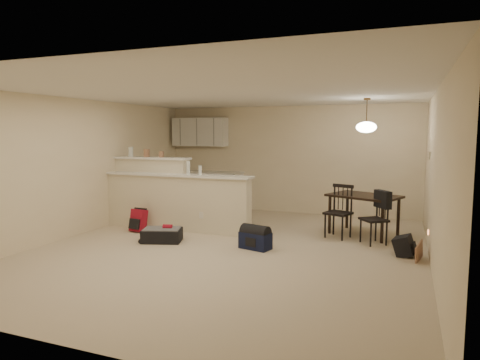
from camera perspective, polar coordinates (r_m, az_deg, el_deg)
The scene contains 19 objects.
room at distance 6.84m, azimuth -1.36°, elevation 1.03°, with size 7.00×7.02×2.50m.
breakfast_bar at distance 8.58m, azimuth -9.68°, elevation -2.30°, with size 3.08×0.58×1.39m.
upper_cabinets at distance 10.75m, azimuth -5.37°, elevation 6.39°, with size 1.40×0.34×0.70m, color white.
kitchen_counter at distance 10.64m, azimuth -4.64°, elevation -1.43°, with size 1.80×0.60×0.90m, color white.
thermostat at distance 7.84m, azimuth 23.97°, elevation 3.00°, with size 0.02×0.12×0.12m, color beige.
jar at distance 9.12m, azimuth -14.36°, elevation 3.67°, with size 0.10×0.10×0.20m, color silver.
cereal_box at distance 8.90m, azimuth -12.35°, elevation 3.53°, with size 0.10×0.07×0.16m, color #A57455.
small_box at distance 8.72m, azimuth -10.44°, elevation 3.39°, with size 0.08×0.06×0.12m, color #A57455.
bottle_a at distance 8.18m, azimuth -6.90°, elevation 1.64°, with size 0.07×0.07×0.26m, color silver.
bottle_b at distance 8.07m, azimuth -5.34°, elevation 1.31°, with size 0.06×0.06×0.18m, color silver.
dining_table at distance 8.16m, azimuth 16.20°, elevation -2.55°, with size 1.41×1.20×0.75m.
pendant_lamp at distance 8.07m, azimuth 16.49°, elevation 6.84°, with size 0.36×0.36×0.62m.
dining_chair_near at distance 7.87m, azimuth 12.96°, elevation -4.12°, with size 0.42×0.40×0.95m, color black, non-canonical shape.
dining_chair_far at distance 7.59m, azimuth 17.41°, elevation -4.87°, with size 0.39×0.37×0.89m, color black, non-canonical shape.
suitcase at distance 7.59m, azimuth -10.35°, elevation -7.27°, with size 0.65×0.42×0.22m, color black.
red_backpack at distance 8.43m, azimuth -13.38°, elevation -5.27°, with size 0.28×0.18×0.42m, color maroon.
navy_duffel at distance 7.02m, azimuth 2.06°, elevation -8.07°, with size 0.50×0.27×0.27m, color #101633.
black_daypack at distance 7.10m, azimuth 21.03°, elevation -8.21°, with size 0.34×0.24×0.30m, color black.
cardboard_sheet at distance 6.87m, azimuth 22.75°, elevation -8.88°, with size 0.36×0.02×0.27m, color #A57455.
Camera 1 is at (2.63, -6.28, 1.88)m, focal length 32.00 mm.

